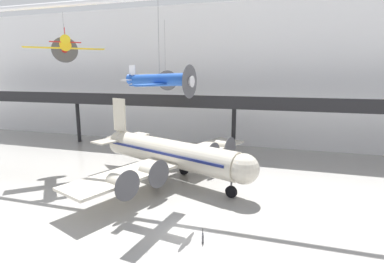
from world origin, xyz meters
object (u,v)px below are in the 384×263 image
Objects in this scene: airliner_silver_main at (168,153)px; suspended_plane_cream_biplane at (165,80)px; info_sign_pedestal at (203,237)px; suspended_plane_blue_trainer at (160,80)px; suspended_plane_yellow_lowwing at (65,45)px.

suspended_plane_cream_biplane reaches higher than airliner_silver_main.
airliner_silver_main is 12.14m from suspended_plane_cream_biplane.
suspended_plane_cream_biplane is 7.81× the size of info_sign_pedestal.
suspended_plane_blue_trainer is 16.44m from suspended_plane_cream_biplane.
suspended_plane_blue_trainer is (2.36, -7.77, 9.06)m from airliner_silver_main.
suspended_plane_cream_biplane is at bearing 101.85° from info_sign_pedestal.
suspended_plane_blue_trainer is 0.99× the size of suspended_plane_cream_biplane.
suspended_plane_blue_trainer is 14.07m from info_sign_pedestal.
suspended_plane_cream_biplane is 25.91m from info_sign_pedestal.
suspended_plane_blue_trainer is at bearing -154.88° from suspended_plane_yellow_lowwing.
suspended_plane_blue_trainer is at bearing 121.89° from info_sign_pedestal.
info_sign_pedestal is (11.10, -20.22, -11.82)m from suspended_plane_cream_biplane.
suspended_plane_yellow_lowwing is 29.51m from info_sign_pedestal.
airliner_silver_main is 19.03m from suspended_plane_yellow_lowwing.
airliner_silver_main is 15.09m from info_sign_pedestal.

